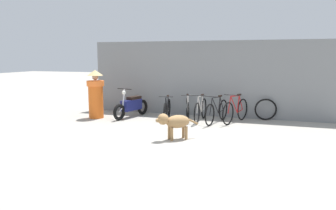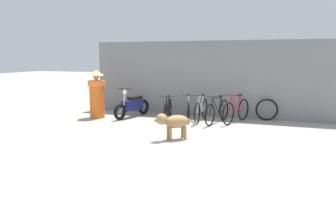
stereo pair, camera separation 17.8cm
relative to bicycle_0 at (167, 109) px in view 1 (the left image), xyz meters
name	(u,v)px [view 1 (the left image)]	position (x,y,z in m)	size (l,w,h in m)	color
ground_plane	(179,140)	(1.15, -2.55, -0.33)	(60.00, 60.00, 0.00)	#9E998E
shop_wall_back	(208,79)	(1.15, 1.04, 0.97)	(8.54, 0.20, 2.60)	slate
bicycle_0	(167,109)	(0.00, 0.00, 0.00)	(0.48, 1.60, 0.80)	black
bicycle_1	(188,109)	(0.66, 0.16, 0.02)	(0.61, 1.68, 0.85)	black
bicycle_2	(201,110)	(1.14, -0.03, 0.03)	(0.46, 1.71, 0.88)	black
bicycle_3	(217,111)	(1.69, -0.14, 0.03)	(0.52, 1.73, 0.88)	black
bicycle_4	(236,111)	(2.23, 0.11, 0.05)	(0.65, 1.63, 0.92)	black
motorcycle	(131,106)	(-1.25, -0.11, 0.07)	(0.64, 1.78, 1.02)	black
stray_dog	(174,122)	(1.04, -2.56, 0.13)	(0.95, 0.83, 0.69)	#997247
person_in_robes	(96,94)	(-2.35, -0.57, 0.50)	(0.70, 0.70, 1.62)	orange
spare_tire_left	(266,109)	(3.13, 0.78, 0.03)	(0.71, 0.17, 0.71)	black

